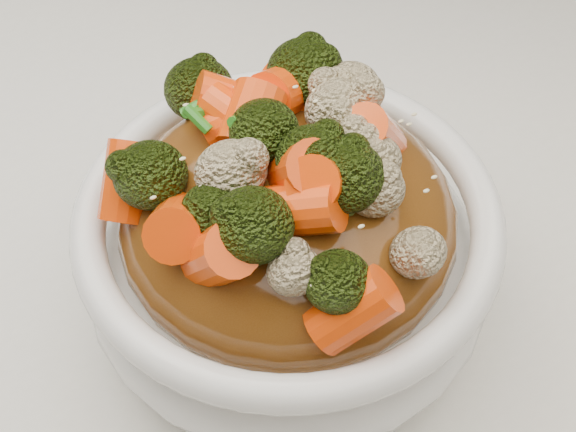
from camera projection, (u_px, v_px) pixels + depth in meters
tablecloth at (251, 300)px, 0.51m from camera, size 1.20×0.80×0.04m
bowl at (288, 255)px, 0.45m from camera, size 0.30×0.30×0.09m
sauce_base at (288, 220)px, 0.43m from camera, size 0.24×0.24×0.10m
carrots at (288, 131)px, 0.38m from camera, size 0.24×0.24×0.05m
broccoli at (288, 133)px, 0.38m from camera, size 0.24×0.24×0.05m
cauliflower at (288, 136)px, 0.38m from camera, size 0.24×0.24×0.04m
scallions at (288, 129)px, 0.38m from camera, size 0.18×0.18×0.02m
sesame_seeds at (288, 129)px, 0.38m from camera, size 0.21×0.21×0.01m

